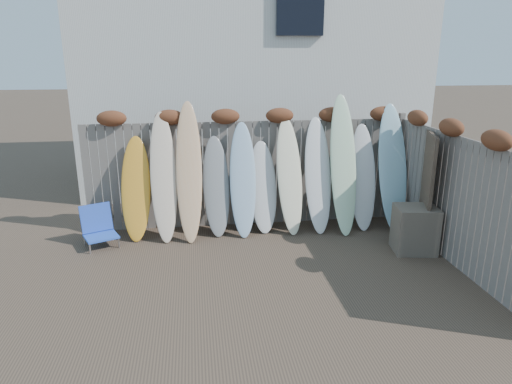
{
  "coord_description": "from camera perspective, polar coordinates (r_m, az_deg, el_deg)",
  "views": [
    {
      "loc": [
        -0.99,
        -5.93,
        3.18
      ],
      "look_at": [
        0.0,
        1.2,
        1.0
      ],
      "focal_mm": 32.0,
      "sensor_mm": 36.0,
      "label": 1
    }
  ],
  "objects": [
    {
      "name": "surfboard_1",
      "position": [
        8.16,
        -11.49,
        1.84
      ],
      "size": [
        0.49,
        0.8,
        2.23
      ],
      "primitive_type": "ellipsoid",
      "rotation": [
        -0.31,
        0.0,
        0.05
      ],
      "color": "beige",
      "rests_on": "ground"
    },
    {
      "name": "wooden_crate",
      "position": [
        8.05,
        19.23,
        -4.43
      ],
      "size": [
        0.74,
        0.65,
        0.78
      ],
      "primitive_type": "cube",
      "rotation": [
        0.0,
        0.0,
        -0.15
      ],
      "color": "#51443C",
      "rests_on": "ground"
    },
    {
      "name": "surfboard_2",
      "position": [
        8.09,
        -8.37,
        2.5
      ],
      "size": [
        0.48,
        0.86,
        2.4
      ],
      "primitive_type": "ellipsoid",
      "rotation": [
        -0.31,
        0.0,
        -0.04
      ],
      "color": "#DBB772",
      "rests_on": "ground"
    },
    {
      "name": "beach_chair",
      "position": [
        8.34,
        -19.08,
        -4.16
      ],
      "size": [
        0.7,
        0.72,
        0.7
      ],
      "color": "blue",
      "rests_on": "ground"
    },
    {
      "name": "surfboard_0",
      "position": [
        8.32,
        -14.78,
        0.39
      ],
      "size": [
        0.57,
        0.69,
        1.81
      ],
      "primitive_type": "ellipsoid",
      "rotation": [
        -0.31,
        0.0,
        -0.1
      ],
      "color": "#F7A328",
      "rests_on": "ground"
    },
    {
      "name": "surfboard_10",
      "position": [
        8.89,
        16.7,
        2.96
      ],
      "size": [
        0.55,
        0.82,
        2.31
      ],
      "primitive_type": "ellipsoid",
      "rotation": [
        -0.31,
        0.0,
        -0.02
      ],
      "color": "#9BCADC",
      "rests_on": "ground"
    },
    {
      "name": "lattice_panel",
      "position": [
        8.37,
        20.34,
        0.47
      ],
      "size": [
        0.48,
        1.24,
        1.95
      ],
      "primitive_type": "cube",
      "rotation": [
        0.0,
        0.0,
        -0.34
      ],
      "color": "brown",
      "rests_on": "ground"
    },
    {
      "name": "surfboard_5",
      "position": [
        8.42,
        0.87,
        0.61
      ],
      "size": [
        0.53,
        0.61,
        1.66
      ],
      "primitive_type": "ellipsoid",
      "rotation": [
        -0.31,
        0.0,
        0.03
      ],
      "color": "silver",
      "rests_on": "ground"
    },
    {
      "name": "surfboard_9",
      "position": [
        8.79,
        13.2,
        1.82
      ],
      "size": [
        0.54,
        0.73,
        1.94
      ],
      "primitive_type": "ellipsoid",
      "rotation": [
        -0.31,
        0.0,
        -0.08
      ],
      "color": "silver",
      "rests_on": "ground"
    },
    {
      "name": "right_fence",
      "position": [
        7.63,
        23.93,
        -0.12
      ],
      "size": [
        0.28,
        4.4,
        2.24
      ],
      "color": "slate",
      "rests_on": "ground"
    },
    {
      "name": "house",
      "position": [
        12.52,
        -1.1,
        16.95
      ],
      "size": [
        8.5,
        5.5,
        6.33
      ],
      "color": "silver",
      "rests_on": "ground"
    },
    {
      "name": "back_fence",
      "position": [
        8.63,
        -0.69,
        3.47
      ],
      "size": [
        6.05,
        0.28,
        2.24
      ],
      "color": "slate",
      "rests_on": "ground"
    },
    {
      "name": "surfboard_7",
      "position": [
        8.48,
        7.74,
        2.07
      ],
      "size": [
        0.49,
        0.74,
        2.08
      ],
      "primitive_type": "ellipsoid",
      "rotation": [
        -0.31,
        0.0,
        0.0
      ],
      "color": "white",
      "rests_on": "ground"
    },
    {
      "name": "ground",
      "position": [
        6.81,
        1.41,
        -11.03
      ],
      "size": [
        80.0,
        80.0,
        0.0
      ],
      "primitive_type": "plane",
      "color": "#493A2D"
    },
    {
      "name": "surfboard_4",
      "position": [
        8.22,
        -1.65,
        1.53
      ],
      "size": [
        0.5,
        0.74,
        2.02
      ],
      "primitive_type": "ellipsoid",
      "rotation": [
        -0.31,
        0.0,
        -0.05
      ],
      "color": "#A1C3E3",
      "rests_on": "ground"
    },
    {
      "name": "surfboard_8",
      "position": [
        8.48,
        10.86,
        3.35
      ],
      "size": [
        0.49,
        0.88,
        2.49
      ],
      "primitive_type": "ellipsoid",
      "rotation": [
        -0.31,
        0.0,
        -0.02
      ],
      "color": "#C3E8BD",
      "rests_on": "ground"
    },
    {
      "name": "surfboard_3",
      "position": [
        8.28,
        -5.0,
        0.7
      ],
      "size": [
        0.5,
        0.65,
        1.77
      ],
      "primitive_type": "ellipsoid",
      "rotation": [
        -0.31,
        0.0,
        0.04
      ],
      "color": "gray",
      "rests_on": "ground"
    },
    {
      "name": "surfboard_6",
      "position": [
        8.37,
        4.22,
        1.98
      ],
      "size": [
        0.53,
        0.78,
        2.08
      ],
      "primitive_type": "ellipsoid",
      "rotation": [
        -0.31,
        0.0,
        0.1
      ],
      "color": "#F7F1CC",
      "rests_on": "ground"
    }
  ]
}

